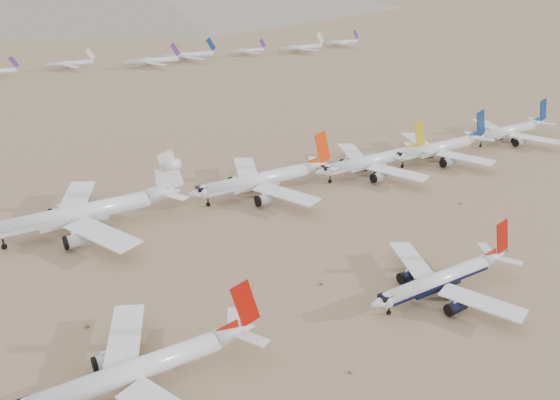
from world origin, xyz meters
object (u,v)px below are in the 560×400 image
main_airliner (443,279)px  row2_white_trijet (88,211)px  second_airliner (143,368)px  row2_navy_widebody (439,148)px

main_airliner → row2_white_trijet: 103.24m
second_airliner → row2_navy_widebody: (145.37, 64.69, 0.23)m
second_airliner → main_airliner: bearing=-5.0°
row2_white_trijet → main_airliner: bearing=-50.9°
main_airliner → row2_white_trijet: row2_white_trijet is taller
row2_navy_widebody → row2_white_trijet: row2_white_trijet is taller
main_airliner → row2_white_trijet: size_ratio=0.73×
main_airliner → second_airliner: 73.02m
second_airliner → row2_white_trijet: bearing=84.1°
main_airliner → row2_navy_widebody: size_ratio=0.87×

